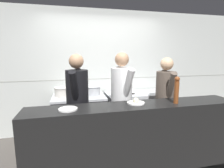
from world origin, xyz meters
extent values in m
plane|color=#4C4742|center=(0.00, 0.00, 0.00)|extent=(14.00, 14.00, 0.00)
cube|color=silver|center=(0.00, 1.45, 1.30)|extent=(8.00, 0.06, 2.60)
cube|color=gray|center=(0.00, 1.42, 1.15)|extent=(8.00, 0.00, 0.01)
cube|color=#232326|center=(-0.52, 1.05, 0.42)|extent=(0.98, 0.70, 0.84)
cube|color=#B7BABF|center=(-0.52, 1.05, 0.86)|extent=(1.00, 0.71, 0.04)
cube|color=#B7BABF|center=(-0.52, 0.71, 0.49)|extent=(0.88, 0.03, 0.10)
cube|color=#B7BABF|center=(0.71, 1.05, 0.44)|extent=(1.35, 0.65, 0.89)
cube|color=black|center=(0.71, 0.74, 0.05)|extent=(1.33, 0.04, 0.10)
cube|color=black|center=(0.19, -0.19, 0.51)|extent=(2.90, 0.45, 1.02)
cylinder|color=beige|center=(-0.80, 1.10, 0.97)|extent=(0.32, 0.32, 0.18)
cylinder|color=beige|center=(-0.80, 1.10, 1.05)|extent=(0.34, 0.34, 0.01)
cylinder|color=#B7BABF|center=(-0.26, 1.05, 0.97)|extent=(0.31, 0.31, 0.18)
cylinder|color=#B7BABF|center=(-0.26, 1.05, 1.06)|extent=(0.33, 0.33, 0.01)
cone|color=#B7BABF|center=(0.59, 1.06, 0.94)|extent=(0.22, 0.22, 0.10)
cube|color=#B7BABF|center=(0.70, 0.92, 0.89)|extent=(0.25, 0.06, 0.01)
cube|color=black|center=(0.52, 0.94, 0.90)|extent=(0.11, 0.03, 0.02)
cylinder|color=white|center=(-0.71, -0.21, 1.03)|extent=(0.23, 0.23, 0.02)
cylinder|color=white|center=(0.19, -0.14, 1.03)|extent=(0.24, 0.24, 0.02)
sphere|color=beige|center=(0.19, -0.14, 1.06)|extent=(0.08, 0.08, 0.08)
cylinder|color=brown|center=(0.72, -0.26, 1.17)|extent=(0.06, 0.06, 0.30)
sphere|color=brown|center=(0.72, -0.26, 1.35)|extent=(0.07, 0.07, 0.07)
cube|color=black|center=(-0.57, 0.40, 0.39)|extent=(0.33, 0.25, 0.79)
cylinder|color=black|center=(-0.57, 0.40, 1.11)|extent=(0.41, 0.41, 0.65)
sphere|color=tan|center=(-0.57, 0.40, 1.57)|extent=(0.22, 0.22, 0.22)
cylinder|color=black|center=(-0.52, 0.60, 1.19)|extent=(0.17, 0.34, 0.55)
cylinder|color=black|center=(-0.61, 0.21, 1.19)|extent=(0.17, 0.34, 0.55)
cube|color=black|center=(0.15, 0.40, 0.40)|extent=(0.32, 0.24, 0.80)
cylinder|color=white|center=(0.15, 0.40, 1.13)|extent=(0.40, 0.40, 0.66)
sphere|color=tan|center=(0.15, 0.40, 1.60)|extent=(0.23, 0.23, 0.23)
cylinder|color=white|center=(0.11, 0.60, 1.21)|extent=(0.16, 0.34, 0.55)
cylinder|color=white|center=(0.18, 0.20, 1.21)|extent=(0.16, 0.34, 0.55)
cube|color=black|center=(0.92, 0.35, 0.38)|extent=(0.31, 0.22, 0.76)
cylinder|color=brown|center=(0.92, 0.35, 1.08)|extent=(0.38, 0.38, 0.63)
sphere|color=#D8AD84|center=(0.92, 0.35, 1.52)|extent=(0.22, 0.22, 0.22)
cylinder|color=brown|center=(0.95, 0.54, 1.15)|extent=(0.15, 0.33, 0.53)
cylinder|color=brown|center=(0.89, 0.15, 1.15)|extent=(0.15, 0.33, 0.53)
camera|label=1|loc=(-0.66, -2.29, 1.68)|focal=28.00mm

